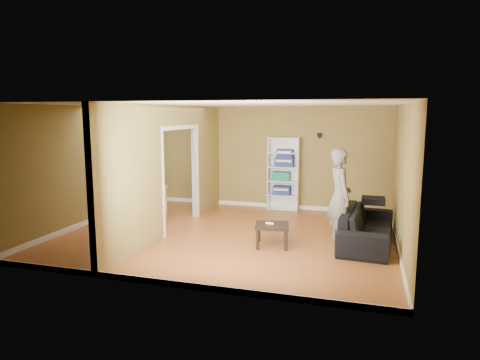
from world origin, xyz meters
name	(u,v)px	position (x,y,z in m)	size (l,w,h in m)	color
room_shell	(227,171)	(0.00, 0.00, 1.30)	(6.50, 6.50, 6.50)	brown
partition	(172,169)	(-1.20, 0.00, 1.30)	(0.22, 5.50, 2.60)	olive
wall_speaker	(319,135)	(1.50, 2.69, 1.90)	(0.10, 0.10, 0.10)	black
sofa	(367,221)	(2.70, 0.18, 0.43)	(0.97, 2.26, 0.86)	#2F2F33
person	(340,188)	(2.19, 0.04, 1.06)	(0.60, 0.77, 2.11)	slate
bookshelf	(284,174)	(0.65, 2.60, 0.92)	(0.77, 0.34, 1.84)	white
paper_box_navy_a	(282,190)	(0.61, 2.56, 0.50)	(0.43, 0.28, 0.22)	navy
paper_box_teal	(281,176)	(0.59, 2.56, 0.86)	(0.43, 0.28, 0.22)	#237B6A
paper_box_navy_b	(285,162)	(0.67, 2.56, 1.23)	(0.46, 0.30, 0.23)	navy
paper_box_navy_c	(285,155)	(0.68, 2.56, 1.41)	(0.39, 0.25, 0.20)	navy
coffee_table	(272,228)	(1.02, -0.48, 0.34)	(0.61, 0.61, 0.41)	#2E2115
game_controller	(270,223)	(0.97, -0.44, 0.42)	(0.15, 0.04, 0.03)	white
dining_table	(140,190)	(-2.50, 0.93, 0.62)	(1.12, 0.75, 0.70)	tan
chair_left	(110,193)	(-3.32, 0.95, 0.51)	(0.47, 0.47, 1.03)	tan
chair_near	(131,201)	(-2.42, 0.38, 0.49)	(0.44, 0.44, 0.97)	tan
chair_far	(153,192)	(-2.47, 1.49, 0.47)	(0.43, 0.43, 0.94)	tan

